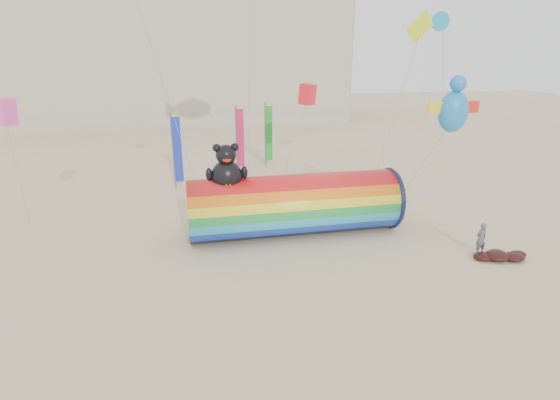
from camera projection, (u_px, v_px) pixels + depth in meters
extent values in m
plane|color=#CCB58C|center=(276.00, 261.00, 19.76)|extent=(160.00, 160.00, 0.00)
cube|color=#B7AD99|center=(115.00, 44.00, 56.78)|extent=(60.00, 15.00, 20.00)
cube|color=#28303D|center=(105.00, 38.00, 49.62)|extent=(59.50, 0.12, 17.00)
cylinder|color=red|center=(294.00, 205.00, 22.37)|extent=(10.73, 3.13, 3.13)
torus|color=#0F1438|center=(389.00, 198.00, 23.41)|extent=(0.21, 3.28, 3.28)
cylinder|color=black|center=(392.00, 198.00, 23.43)|extent=(0.05, 3.10, 3.10)
ellipsoid|color=black|center=(227.00, 177.00, 21.15)|extent=(1.53, 1.37, 1.61)
ellipsoid|color=gold|center=(228.00, 181.00, 20.72)|extent=(0.79, 0.34, 0.69)
sphere|color=black|center=(226.00, 155.00, 20.80)|extent=(0.98, 0.98, 0.98)
sphere|color=black|center=(217.00, 148.00, 20.60)|extent=(0.39, 0.39, 0.39)
sphere|color=black|center=(235.00, 147.00, 20.77)|extent=(0.39, 0.39, 0.39)
ellipsoid|color=red|center=(227.00, 160.00, 20.47)|extent=(0.43, 0.16, 0.28)
ellipsoid|color=black|center=(209.00, 174.00, 20.84)|extent=(0.32, 0.32, 0.64)
ellipsoid|color=black|center=(244.00, 172.00, 21.18)|extent=(0.32, 0.32, 0.64)
imported|color=#4E4F55|center=(481.00, 239.00, 20.23)|extent=(0.61, 0.44, 1.56)
ellipsoid|color=#3E0D0B|center=(497.00, 256.00, 19.82)|extent=(1.17, 0.99, 0.41)
ellipsoid|color=#3E0D0B|center=(514.00, 257.00, 19.79)|extent=(0.99, 0.84, 0.34)
ellipsoid|color=#3E0D0B|center=(483.00, 257.00, 19.86)|extent=(0.91, 0.77, 0.32)
ellipsoid|color=#3E0D0B|center=(497.00, 253.00, 20.27)|extent=(0.78, 0.66, 0.27)
ellipsoid|color=#3E0D0B|center=(518.00, 254.00, 20.18)|extent=(0.73, 0.62, 0.25)
cylinder|color=#59595E|center=(173.00, 151.00, 29.83)|extent=(0.10, 0.10, 5.20)
cube|color=#182EB7|center=(178.00, 150.00, 29.87)|extent=(0.56, 0.06, 4.50)
cylinder|color=#59595E|center=(236.00, 139.00, 33.85)|extent=(0.10, 0.10, 5.20)
cube|color=#C11B4E|center=(240.00, 138.00, 33.90)|extent=(0.56, 0.06, 4.50)
cylinder|color=#59595E|center=(265.00, 134.00, 35.78)|extent=(0.10, 0.10, 5.20)
cube|color=green|center=(269.00, 134.00, 35.82)|extent=(0.56, 0.06, 4.50)
ellipsoid|color=blue|center=(453.00, 112.00, 19.16)|extent=(1.36, 1.06, 1.81)
cone|color=#1CB0E0|center=(444.00, 22.00, 28.76)|extent=(1.24, 1.24, 1.11)
cube|color=#FB45AD|center=(4.00, 112.00, 19.13)|extent=(0.74, 0.74, 1.18)
cube|color=red|center=(307.00, 94.00, 27.21)|extent=(0.78, 0.78, 1.25)
cube|color=#CDED19|center=(420.00, 27.00, 23.28)|extent=(1.00, 0.06, 1.40)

